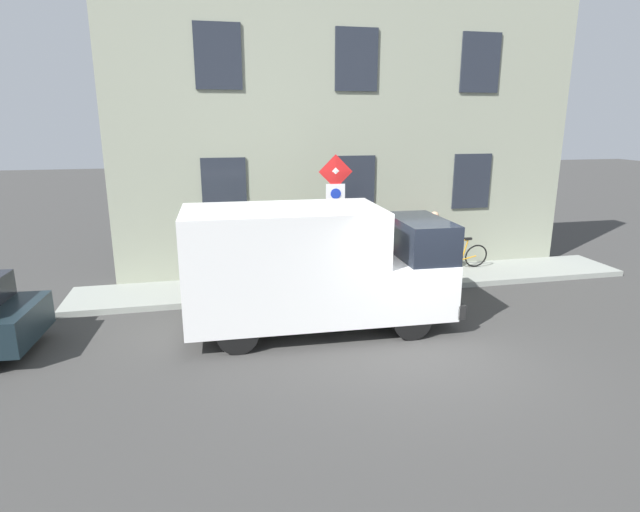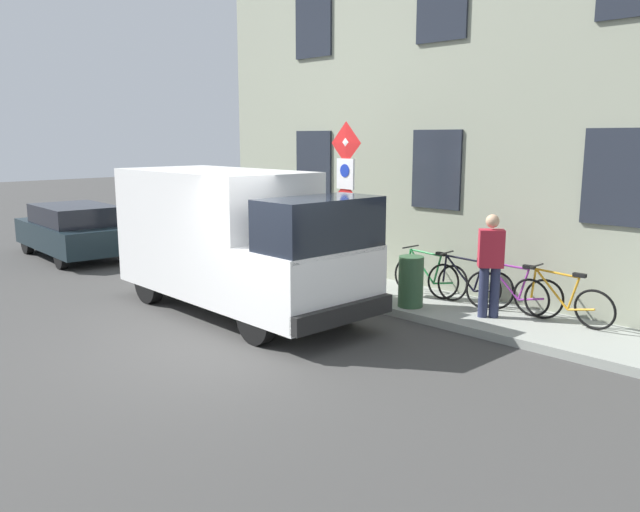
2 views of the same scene
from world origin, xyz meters
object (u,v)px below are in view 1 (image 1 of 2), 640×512
object	(u,v)px
delivery_van	(314,265)
pedestrian	(433,242)
litter_bin	(389,266)
bicycle_orange	(458,255)
bicycle_black	(400,259)
sign_post_stacked	(335,208)
bicycle_green	(369,261)
bicycle_purple	(429,257)

from	to	relation	value
delivery_van	pedestrian	xyz separation A→B (m)	(2.43, -3.68, -0.26)
delivery_van	litter_bin	size ratio (longest dim) A/B	5.98
delivery_van	bicycle_orange	bearing A→B (deg)	33.60
bicycle_orange	bicycle_black	distance (m)	1.72
sign_post_stacked	delivery_van	distance (m)	2.26
bicycle_green	pedestrian	world-z (taller)	pedestrian
bicycle_green	litter_bin	size ratio (longest dim) A/B	1.90
bicycle_green	litter_bin	bearing A→B (deg)	107.33
bicycle_purple	sign_post_stacked	bearing A→B (deg)	11.68
bicycle_purple	litter_bin	size ratio (longest dim) A/B	1.91
bicycle_orange	bicycle_black	xyz separation A→B (m)	(-0.00, 1.72, 0.00)
bicycle_black	bicycle_green	size ratio (longest dim) A/B	1.00
bicycle_purple	pedestrian	bearing A→B (deg)	65.19
pedestrian	sign_post_stacked	bearing A→B (deg)	-117.50
sign_post_stacked	bicycle_orange	distance (m)	4.24
sign_post_stacked	pedestrian	distance (m)	3.01
bicycle_black	delivery_van	bearing A→B (deg)	40.32
sign_post_stacked	bicycle_orange	size ratio (longest dim) A/B	1.82
bicycle_purple	pedestrian	distance (m)	0.77
bicycle_green	pedestrian	bearing A→B (deg)	164.35
delivery_van	bicycle_green	distance (m)	3.71
bicycle_orange	litter_bin	size ratio (longest dim) A/B	1.90
sign_post_stacked	bicycle_green	xyz separation A→B (m)	(1.03, -1.20, -1.64)
bicycle_black	bicycle_purple	bearing A→B (deg)	175.76
delivery_van	litter_bin	bearing A→B (deg)	42.56
bicycle_orange	pedestrian	distance (m)	1.26
delivery_van	pedestrian	distance (m)	4.42
bicycle_green	bicycle_black	bearing A→B (deg)	-177.83
bicycle_green	litter_bin	world-z (taller)	litter_bin
bicycle_black	litter_bin	xyz separation A→B (m)	(-0.88, 0.62, 0.08)
bicycle_black	pedestrian	size ratio (longest dim) A/B	1.00
sign_post_stacked	delivery_van	size ratio (longest dim) A/B	0.58
delivery_van	bicycle_purple	distance (m)	4.90
delivery_van	bicycle_orange	size ratio (longest dim) A/B	3.15
delivery_van	bicycle_black	xyz separation A→B (m)	(2.93, -2.98, -0.82)
bicycle_purple	delivery_van	bearing A→B (deg)	29.60
delivery_van	bicycle_orange	world-z (taller)	delivery_van
bicycle_black	sign_post_stacked	bearing A→B (deg)	22.38
bicycle_orange	pedestrian	size ratio (longest dim) A/B	0.99
delivery_van	bicycle_green	bearing A→B (deg)	55.73
bicycle_black	litter_bin	world-z (taller)	litter_bin
bicycle_green	bicycle_orange	bearing A→B (deg)	-177.78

